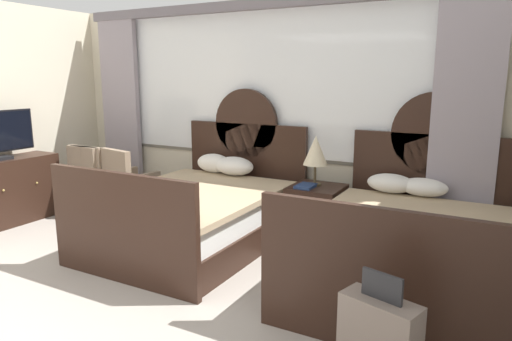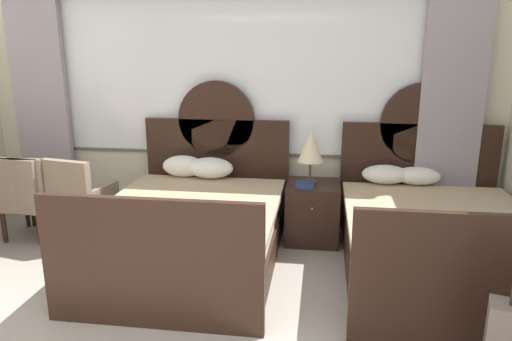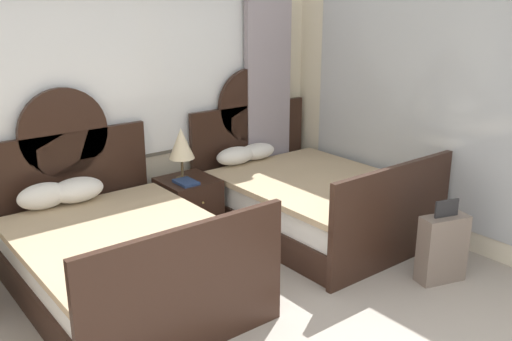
{
  "view_description": "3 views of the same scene",
  "coord_description": "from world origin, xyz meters",
  "views": [
    {
      "loc": [
        2.66,
        -1.16,
        1.8
      ],
      "look_at": [
        0.76,
        2.32,
        0.99
      ],
      "focal_mm": 32.41,
      "sensor_mm": 36.0,
      "label": 1
    },
    {
      "loc": [
        0.97,
        -1.3,
        2.01
      ],
      "look_at": [
        0.39,
        2.76,
        0.93
      ],
      "focal_mm": 33.01,
      "sensor_mm": 36.0,
      "label": 2
    },
    {
      "loc": [
        -1.98,
        -1.39,
        2.5
      ],
      "look_at": [
        0.89,
        2.26,
        1.02
      ],
      "focal_mm": 39.62,
      "sensor_mm": 36.0,
      "label": 3
    }
  ],
  "objects": [
    {
      "name": "nightstand_between_beds",
      "position": [
        0.9,
        3.43,
        0.31
      ],
      "size": [
        0.55,
        0.58,
        0.63
      ],
      "color": "black",
      "rests_on": "ground_plane"
    },
    {
      "name": "wall_back_window",
      "position": [
        0.0,
        3.91,
        1.45
      ],
      "size": [
        5.82,
        0.22,
        2.7
      ],
      "color": "beige",
      "rests_on": "ground_plane"
    },
    {
      "name": "bed_near_window",
      "position": [
        -0.21,
        2.77,
        0.35
      ],
      "size": [
        1.64,
        2.24,
        1.65
      ],
      "color": "black",
      "rests_on": "ground_plane"
    },
    {
      "name": "book_on_nightstand",
      "position": [
        0.82,
        3.32,
        0.64
      ],
      "size": [
        0.18,
        0.26,
        0.03
      ],
      "color": "navy",
      "rests_on": "nightstand_between_beds"
    },
    {
      "name": "table_lamp_on_nightstand",
      "position": [
        0.86,
        3.47,
        1.01
      ],
      "size": [
        0.27,
        0.27,
        0.55
      ],
      "color": "brown",
      "rests_on": "nightstand_between_beds"
    },
    {
      "name": "wall_right_mirror",
      "position": [
        2.94,
        1.68,
        1.35
      ],
      "size": [
        0.08,
        4.51,
        2.7
      ],
      "color": "beige",
      "rests_on": "ground_plane"
    },
    {
      "name": "bed_near_mirror",
      "position": [
        2.01,
        2.77,
        0.35
      ],
      "size": [
        1.64,
        2.24,
        1.65
      ],
      "color": "black",
      "rests_on": "ground_plane"
    },
    {
      "name": "suitcase_on_floor",
      "position": [
        2.15,
        1.18,
        0.31
      ],
      "size": [
        0.47,
        0.3,
        0.77
      ],
      "color": "#75665B",
      "rests_on": "ground_plane"
    }
  ]
}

